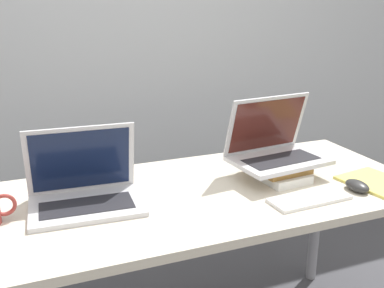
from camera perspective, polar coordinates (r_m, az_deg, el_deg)
The scene contains 7 objects.
wall_back at distance 2.59m, azimuth -8.88°, elevation 16.80°, with size 8.00×0.05×2.70m.
desk at distance 1.65m, azimuth 1.56°, elevation -8.37°, with size 1.60×0.71×0.73m.
laptop_left at distance 1.53m, azimuth -13.48°, elevation -5.71°, with size 0.37×0.27×0.26m.
book_stack at distance 1.75m, azimuth 10.79°, elevation -3.20°, with size 0.20×0.25×0.06m.
laptop_on_books at distance 1.75m, azimuth 10.47°, elevation -0.51°, with size 0.37×0.28×0.25m.
wireless_keyboard at distance 1.59m, azimuth 14.71°, elevation -6.72°, with size 0.29×0.12×0.01m.
mouse at distance 1.71m, azimuth 20.24°, elevation -4.99°, with size 0.06×0.10×0.04m.
Camera 1 is at (-0.59, -1.01, 1.37)m, focal length 42.00 mm.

